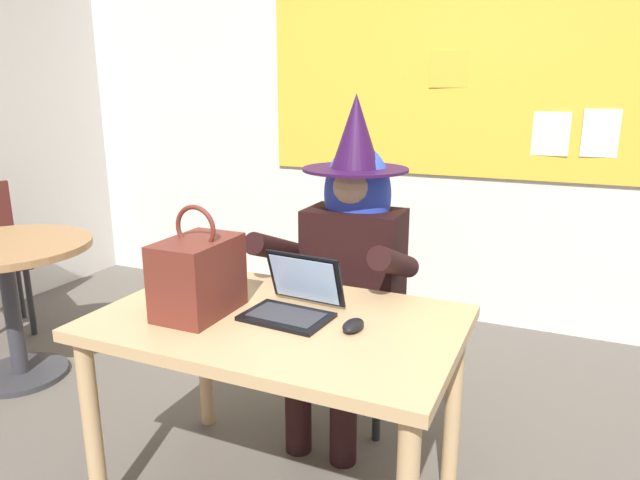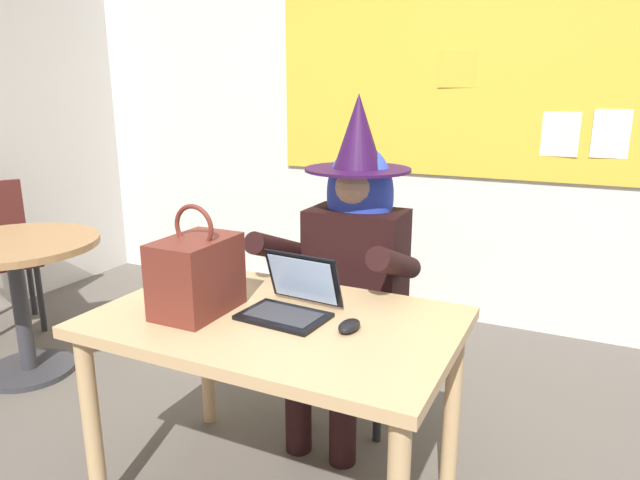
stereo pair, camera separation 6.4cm
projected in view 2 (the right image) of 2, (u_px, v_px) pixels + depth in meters
The scene contains 8 objects.
wall_back_bulletin at pixel (463, 90), 3.46m from camera, with size 5.77×2.24×2.92m.
desk_main at pixel (276, 343), 1.94m from camera, with size 1.22×0.78×0.73m.
chair_at_desk at pixel (359, 306), 2.62m from camera, with size 0.45×0.45×0.90m.
person_costumed at pixel (351, 252), 2.44m from camera, with size 0.60×0.69×1.46m.
laptop at pixel (291, 301), 1.93m from camera, with size 0.30×0.28×0.20m.
computer_mouse at pixel (349, 326), 1.80m from camera, with size 0.06×0.10×0.03m, color black.
handbag at pixel (197, 274), 1.93m from camera, with size 0.20×0.30×0.38m.
side_table_round at pixel (17, 276), 2.92m from camera, with size 0.84×0.84×0.73m.
Camera 2 is at (0.76, -1.57, 1.47)m, focal length 31.93 mm.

